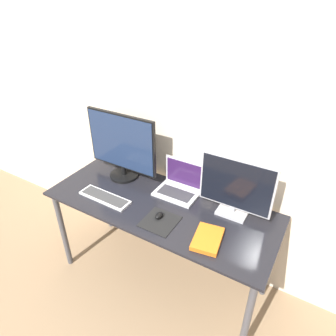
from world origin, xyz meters
name	(u,v)px	position (x,y,z in m)	size (l,w,h in m)	color
ground_plane	(139,308)	(0.00, 0.00, 0.00)	(12.00, 12.00, 0.00)	#8C7051
wall_back	(188,117)	(0.00, 0.71, 1.25)	(7.00, 0.05, 2.50)	beige
desk	(160,215)	(0.00, 0.32, 0.65)	(1.60, 0.64, 0.75)	black
monitor_left	(122,146)	(-0.43, 0.48, 1.01)	(0.58, 0.22, 0.52)	black
monitor_right	(236,187)	(0.46, 0.48, 0.96)	(0.47, 0.13, 0.41)	#B2B2B7
laptop	(180,185)	(0.04, 0.52, 0.81)	(0.30, 0.22, 0.23)	silver
keyboard	(105,197)	(-0.37, 0.18, 0.76)	(0.39, 0.12, 0.02)	silver
mousepad	(160,221)	(0.09, 0.17, 0.75)	(0.21, 0.22, 0.00)	black
mouse	(159,215)	(0.07, 0.20, 0.77)	(0.04, 0.07, 0.03)	black
book	(208,239)	(0.42, 0.17, 0.76)	(0.19, 0.25, 0.03)	orange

